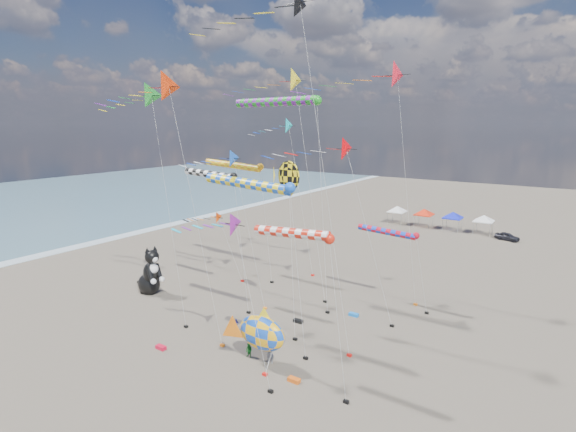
% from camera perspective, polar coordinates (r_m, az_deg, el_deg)
% --- Properties ---
extents(ground, '(260.00, 260.00, 0.00)m').
position_cam_1_polar(ground, '(34.69, -14.88, -20.39)').
color(ground, brown).
rests_on(ground, ground).
extents(delta_kite_0, '(15.11, 2.77, 28.37)m').
position_cam_1_polar(delta_kite_0, '(36.65, 1.10, 25.10)').
color(delta_kite_0, black).
rests_on(delta_kite_0, ground).
extents(delta_kite_1, '(13.76, 2.62, 23.91)m').
position_cam_1_polar(delta_kite_1, '(46.95, -0.72, 16.71)').
color(delta_kite_1, yellow).
rests_on(delta_kite_1, ground).
extents(delta_kite_2, '(8.31, 1.92, 12.33)m').
position_cam_1_polar(delta_kite_2, '(30.72, -7.20, -1.89)').
color(delta_kite_2, '#8E1C92').
rests_on(delta_kite_2, ground).
extents(delta_kite_3, '(14.68, 2.78, 24.15)m').
position_cam_1_polar(delta_kite_3, '(46.57, 12.39, 16.68)').
color(delta_kite_3, red).
rests_on(delta_kite_3, ground).
extents(delta_kite_4, '(10.35, 2.03, 19.04)m').
position_cam_1_polar(delta_kite_4, '(54.89, -1.20, 11.13)').
color(delta_kite_4, '#12BECA').
rests_on(delta_kite_4, ground).
extents(delta_kite_5, '(11.36, 1.96, 15.81)m').
position_cam_1_polar(delta_kite_5, '(45.41, -8.12, 6.82)').
color(delta_kite_5, blue).
rests_on(delta_kite_5, ground).
extents(delta_kite_6, '(10.33, 2.44, 21.91)m').
position_cam_1_polar(delta_kite_6, '(41.95, -17.73, 14.18)').
color(delta_kite_6, '#1F882B').
rests_on(delta_kite_6, ground).
extents(delta_kite_7, '(13.83, 2.66, 22.47)m').
position_cam_1_polar(delta_kite_7, '(38.75, -15.31, 15.24)').
color(delta_kite_7, red).
rests_on(delta_kite_7, ground).
extents(delta_kite_8, '(14.01, 2.42, 17.18)m').
position_cam_1_polar(delta_kite_8, '(41.56, 6.81, 8.09)').
color(delta_kite_8, '#EC030A').
rests_on(delta_kite_8, ground).
extents(delta_kite_9, '(9.61, 1.56, 7.81)m').
position_cam_1_polar(delta_kite_9, '(54.81, -9.83, -0.75)').
color(delta_kite_9, '#FA4508').
rests_on(delta_kite_9, ground).
extents(windsock_0, '(7.86, 0.72, 13.72)m').
position_cam_1_polar(windsock_0, '(44.29, -9.59, 5.12)').
color(windsock_0, black).
rests_on(windsock_0, ground).
extents(windsock_1, '(10.94, 0.89, 20.70)m').
position_cam_1_polar(windsock_1, '(44.30, -1.10, 14.24)').
color(windsock_1, '#1A9220').
rests_on(windsock_1, ground).
extents(windsock_2, '(9.84, 0.81, 13.82)m').
position_cam_1_polar(windsock_2, '(53.11, -6.71, 6.36)').
color(windsock_2, orange).
rests_on(windsock_2, ground).
extents(windsock_3, '(7.53, 0.71, 11.39)m').
position_cam_1_polar(windsock_3, '(29.81, 0.96, -2.37)').
color(windsock_3, red).
rests_on(windsock_3, ground).
extents(windsock_4, '(7.65, 0.66, 7.98)m').
position_cam_1_polar(windsock_4, '(45.64, 12.81, -2.07)').
color(windsock_4, red).
rests_on(windsock_4, ground).
extents(windsock_5, '(9.71, 0.85, 13.92)m').
position_cam_1_polar(windsock_5, '(35.58, -4.56, 3.96)').
color(windsock_5, blue).
rests_on(windsock_5, ground).
extents(angelfish_kite, '(3.74, 3.02, 15.10)m').
position_cam_1_polar(angelfish_kite, '(38.62, -0.16, 4.93)').
color(angelfish_kite, yellow).
rests_on(angelfish_kite, ground).
extents(cat_inflatable, '(4.28, 2.65, 5.40)m').
position_cam_1_polar(cat_inflatable, '(51.12, -17.13, -6.52)').
color(cat_inflatable, black).
rests_on(cat_inflatable, ground).
extents(fish_inflatable, '(5.47, 2.91, 4.78)m').
position_cam_1_polar(fish_inflatable, '(35.06, -3.41, -14.58)').
color(fish_inflatable, blue).
rests_on(fish_inflatable, ground).
extents(person_adult, '(0.70, 0.59, 1.64)m').
position_cam_1_polar(person_adult, '(36.25, -2.26, -16.98)').
color(person_adult, gray).
rests_on(person_adult, ground).
extents(child_green, '(0.59, 0.47, 1.19)m').
position_cam_1_polar(child_green, '(37.17, -4.98, -16.65)').
color(child_green, '#1A7823').
rests_on(child_green, ground).
extents(child_blue, '(0.62, 0.53, 1.00)m').
position_cam_1_polar(child_blue, '(41.75, -6.61, -13.50)').
color(child_blue, navy).
rests_on(child_blue, ground).
extents(kite_bag_0, '(0.90, 0.44, 0.30)m').
position_cam_1_polar(kite_bag_0, '(39.82, -15.84, -15.76)').
color(kite_bag_0, red).
rests_on(kite_bag_0, ground).
extents(kite_bag_1, '(0.90, 0.44, 0.30)m').
position_cam_1_polar(kite_bag_1, '(44.69, 8.33, -12.29)').
color(kite_bag_1, blue).
rests_on(kite_bag_1, ground).
extents(kite_bag_2, '(0.90, 0.44, 0.30)m').
position_cam_1_polar(kite_bag_2, '(42.95, 1.29, -13.19)').
color(kite_bag_2, black).
rests_on(kite_bag_2, ground).
extents(kite_bag_3, '(0.90, 0.44, 0.30)m').
position_cam_1_polar(kite_bag_3, '(34.28, 0.77, -20.10)').
color(kite_bag_3, '#D95512').
rests_on(kite_bag_3, ground).
extents(tent_row, '(19.20, 4.20, 3.80)m').
position_cam_1_polar(tent_row, '(83.03, 18.56, 0.59)').
color(tent_row, white).
rests_on(tent_row, ground).
extents(parked_car, '(3.96, 2.45, 1.26)m').
position_cam_1_polar(parked_car, '(79.42, 26.08, -2.34)').
color(parked_car, '#26262D').
rests_on(parked_car, ground).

